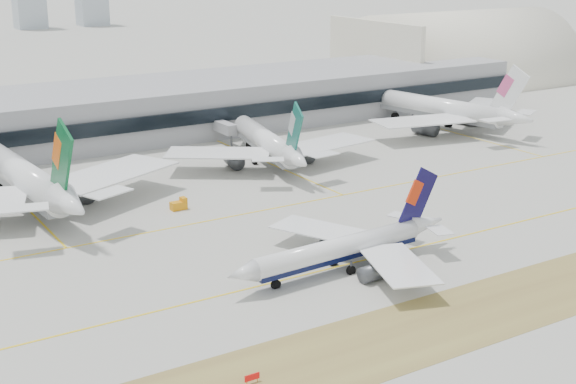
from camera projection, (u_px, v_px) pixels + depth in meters
ground at (347, 252)px, 151.22m from camera, size 3000.00×3000.00×0.00m
taxiing_airliner at (346, 248)px, 142.31m from camera, size 48.39×42.00×16.25m
widebody_eva at (25, 180)px, 174.54m from camera, size 69.66×68.25×24.87m
widebody_cathay at (268, 144)px, 211.20m from camera, size 56.66×56.32×20.65m
widebody_china_air at (445, 110)px, 251.21m from camera, size 63.82×63.27×23.14m
terminal at (125, 111)px, 242.30m from camera, size 280.00×43.10×15.00m
hangar at (456, 83)px, 338.81m from camera, size 91.00×60.00×60.00m
hold_sign_left at (252, 377)px, 105.46m from camera, size 2.20×0.15×1.35m
gse_b at (179, 205)px, 175.43m from camera, size 3.55×2.00×2.60m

